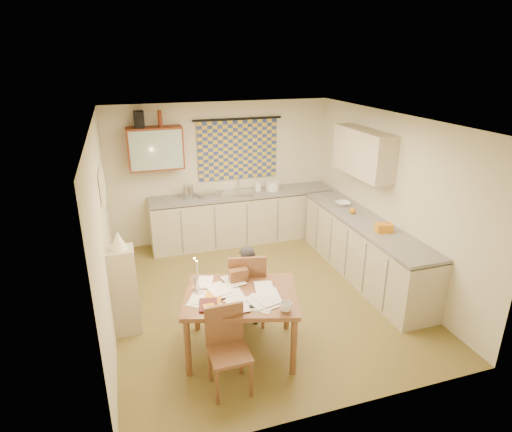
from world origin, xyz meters
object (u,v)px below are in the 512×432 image
object	(u,v)px
person	(247,286)
stove	(397,275)
counter_back	(242,217)
counter_right	(364,249)
shelf_stand	(124,291)
dining_table	(241,322)
chair_far	(246,300)

from	to	relation	value
person	stove	bearing A→B (deg)	-174.13
counter_back	counter_right	bearing A→B (deg)	-53.10
stove	shelf_stand	distance (m)	3.58
dining_table	person	bearing A→B (deg)	83.12
chair_far	person	world-z (taller)	person
chair_far	stove	bearing A→B (deg)	-175.18
stove	dining_table	size ratio (longest dim) A/B	0.62
chair_far	person	xyz separation A→B (m)	(-0.00, -0.04, 0.23)
stove	person	distance (m)	2.09
counter_right	dining_table	bearing A→B (deg)	-153.04
stove	person	xyz separation A→B (m)	(-2.08, 0.19, 0.10)
counter_right	dining_table	distance (m)	2.57
counter_back	dining_table	distance (m)	3.17
counter_back	chair_far	bearing A→B (deg)	-104.96
counter_back	person	world-z (taller)	person
shelf_stand	person	bearing A→B (deg)	-11.81
counter_back	counter_right	world-z (taller)	same
stove	chair_far	xyz separation A→B (m)	(-2.08, 0.22, -0.14)
person	counter_back	bearing A→B (deg)	-93.78
dining_table	counter_right	bearing A→B (deg)	43.54
counter_right	stove	xyz separation A→B (m)	(0.00, -0.86, -0.00)
counter_back	shelf_stand	world-z (taller)	shelf_stand
shelf_stand	counter_right	bearing A→B (deg)	5.88
counter_right	shelf_stand	xyz separation A→B (m)	(-3.54, -0.36, 0.11)
counter_back	stove	xyz separation A→B (m)	(1.41, -2.73, -0.00)
dining_table	chair_far	distance (m)	0.58
counter_right	stove	world-z (taller)	counter_right
counter_back	chair_far	world-z (taller)	chair_far
counter_back	person	size ratio (longest dim) A/B	3.02
counter_right	shelf_stand	world-z (taller)	shelf_stand
counter_back	dining_table	xyz separation A→B (m)	(-0.88, -3.04, -0.07)
chair_far	person	size ratio (longest dim) A/B	0.93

